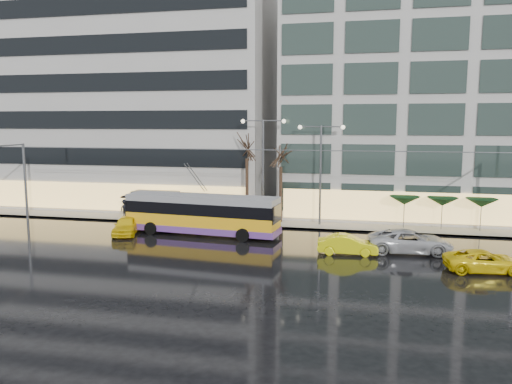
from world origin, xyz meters
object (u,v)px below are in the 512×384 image
(trolleybus, at_px, (202,216))
(street_lamp_near, at_px, (263,156))
(bus_shelter, at_px, (153,198))
(taxi_a, at_px, (127,225))

(trolleybus, distance_m, street_lamp_near, 7.95)
(bus_shelter, xyz_separation_m, taxi_a, (0.54, -6.37, -1.23))
(taxi_a, bearing_deg, bus_shelter, 80.26)
(trolleybus, relative_size, taxi_a, 2.92)
(street_lamp_near, bearing_deg, bus_shelter, -179.37)
(trolleybus, height_order, street_lamp_near, street_lamp_near)
(bus_shelter, relative_size, taxi_a, 0.97)
(street_lamp_near, relative_size, taxi_a, 2.10)
(bus_shelter, bearing_deg, street_lamp_near, 0.63)
(taxi_a, bearing_deg, street_lamp_near, 18.78)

